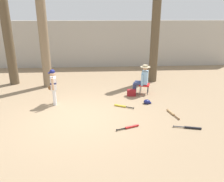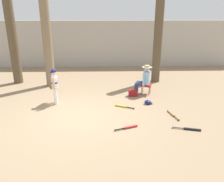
# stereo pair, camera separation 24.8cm
# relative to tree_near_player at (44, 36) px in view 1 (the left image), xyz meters

# --- Properties ---
(ground_plane) EXTENTS (60.00, 60.00, 0.00)m
(ground_plane) POSITION_rel_tree_near_player_xyz_m (1.64, -3.36, -2.21)
(ground_plane) COLOR #937A5B
(concrete_back_wall) EXTENTS (18.00, 0.36, 2.71)m
(concrete_back_wall) POSITION_rel_tree_near_player_xyz_m (1.64, 3.72, -0.86)
(concrete_back_wall) COLOR #ADA89E
(concrete_back_wall) RESTS_ON ground
(tree_near_player) EXTENTS (0.56, 0.56, 4.97)m
(tree_near_player) POSITION_rel_tree_near_player_xyz_m (0.00, 0.00, 0.00)
(tree_near_player) COLOR #7F6B51
(tree_near_player) RESTS_ON ground
(tree_behind_spectator) EXTENTS (0.65, 0.65, 4.27)m
(tree_behind_spectator) POSITION_rel_tree_near_player_xyz_m (4.90, 0.46, -0.41)
(tree_behind_spectator) COLOR brown
(tree_behind_spectator) RESTS_ON ground
(young_ballplayer) EXTENTS (0.39, 0.57, 1.31)m
(young_ballplayer) POSITION_rel_tree_near_player_xyz_m (0.66, -2.16, -1.47)
(young_ballplayer) COLOR white
(young_ballplayer) RESTS_ON ground
(folding_stool) EXTENTS (0.50, 0.50, 0.41)m
(folding_stool) POSITION_rel_tree_near_player_xyz_m (4.14, -1.27, -1.85)
(folding_stool) COLOR red
(folding_stool) RESTS_ON ground
(seated_spectator) EXTENTS (0.68, 0.53, 1.20)m
(seated_spectator) POSITION_rel_tree_near_player_xyz_m (4.05, -1.24, -1.57)
(seated_spectator) COLOR navy
(seated_spectator) RESTS_ON ground
(handbag_beside_stool) EXTENTS (0.35, 0.19, 0.26)m
(handbag_beside_stool) POSITION_rel_tree_near_player_xyz_m (3.58, -1.51, -2.08)
(handbag_beside_stool) COLOR maroon
(handbag_beside_stool) RESTS_ON ground
(tree_far_left) EXTENTS (0.67, 0.67, 4.72)m
(tree_far_left) POSITION_rel_tree_near_player_xyz_m (-1.64, 0.45, -0.19)
(tree_far_left) COLOR brown
(tree_far_left) RESTS_ON ground
(bat_yellow_trainer) EXTENTS (0.67, 0.39, 0.07)m
(bat_yellow_trainer) POSITION_rel_tree_near_player_xyz_m (3.08, -2.59, -2.18)
(bat_yellow_trainer) COLOR yellow
(bat_yellow_trainer) RESTS_ON ground
(bat_wood_tan) EXTENTS (0.21, 0.75, 0.07)m
(bat_wood_tan) POSITION_rel_tree_near_player_xyz_m (4.66, -3.27, -2.18)
(bat_wood_tan) COLOR tan
(bat_wood_tan) RESTS_ON ground
(bat_black_composite) EXTENTS (0.78, 0.25, 0.07)m
(bat_black_composite) POSITION_rel_tree_near_player_xyz_m (4.90, -4.27, -2.18)
(bat_black_composite) COLOR black
(bat_black_composite) RESTS_ON ground
(bat_red_barrel) EXTENTS (0.69, 0.31, 0.07)m
(bat_red_barrel) POSITION_rel_tree_near_player_xyz_m (3.16, -4.12, -2.18)
(bat_red_barrel) COLOR red
(bat_red_barrel) RESTS_ON ground
(batting_helmet_navy) EXTENTS (0.29, 0.22, 0.17)m
(batting_helmet_navy) POSITION_rel_tree_near_player_xyz_m (4.03, -2.35, -2.14)
(batting_helmet_navy) COLOR navy
(batting_helmet_navy) RESTS_ON ground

